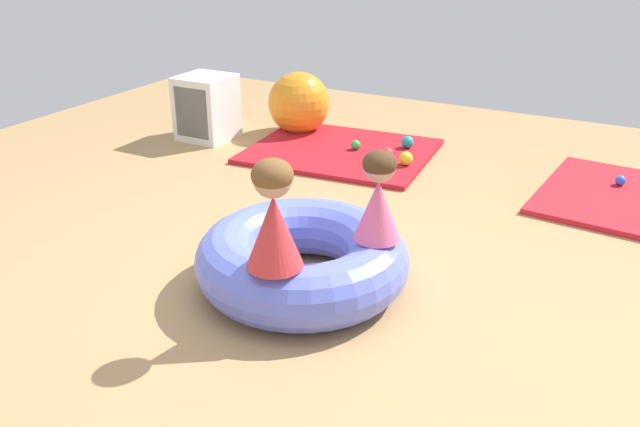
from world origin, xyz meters
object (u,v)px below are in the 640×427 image
play_ball_yellow (406,158)px  play_ball_teal (407,142)px  play_ball_red (387,154)px  storage_cube (205,108)px  play_ball_orange (301,122)px  inflatable_cushion (302,259)px  exercise_ball_large (299,103)px  child_in_red (274,216)px  play_ball_blue (620,181)px  play_ball_green (356,145)px  child_in_pink (378,197)px

play_ball_yellow → play_ball_teal: play_ball_yellow is taller
play_ball_red → storage_cube: bearing=-175.6°
play_ball_orange → inflatable_cushion: bearing=-60.3°
exercise_ball_large → child_in_red: bearing=-62.3°
play_ball_blue → play_ball_green: (-2.04, -0.18, 0.00)m
child_in_red → play_ball_blue: (1.30, 2.65, -0.51)m
play_ball_yellow → play_ball_green: bearing=162.8°
play_ball_red → child_in_pink: bearing=-69.1°
play_ball_red → storage_cube: 1.71m
inflatable_cushion → play_ball_green: bearing=107.7°
child_in_pink → play_ball_green: size_ratio=5.78×
storage_cube → play_ball_orange: bearing=45.2°
inflatable_cushion → play_ball_blue: 2.65m
play_ball_teal → storage_cube: 1.81m
child_in_pink → exercise_ball_large: child_in_pink is taller
play_ball_blue → storage_cube: bearing=-173.0°
exercise_ball_large → play_ball_green: bearing=-22.3°
play_ball_yellow → storage_cube: storage_cube is taller
child_in_red → child_in_pink: child_in_red is taller
play_ball_yellow → storage_cube: 1.88m
play_ball_blue → play_ball_green: size_ratio=0.90×
play_ball_green → exercise_ball_large: exercise_ball_large is taller
child_in_red → play_ball_blue: child_in_red is taller
child_in_red → child_in_pink: size_ratio=1.13×
play_ball_green → play_ball_orange: 0.84m
play_ball_blue → play_ball_green: bearing=-175.0°
play_ball_green → play_ball_teal: (0.37, 0.24, 0.01)m
play_ball_red → storage_cube: (-1.69, -0.13, 0.19)m
exercise_ball_large → storage_cube: (-0.65, -0.53, -0.00)m
play_ball_yellow → play_ball_red: (-0.18, 0.05, -0.00)m
play_ball_yellow → play_ball_blue: size_ratio=1.51×
child_in_red → play_ball_teal: (-0.37, 2.72, -0.50)m
child_in_pink → storage_cube: 2.99m
play_ball_orange → play_ball_yellow: bearing=-23.5°
child_in_red → play_ball_yellow: (-0.23, 2.32, -0.49)m
child_in_pink → play_ball_blue: child_in_pink is taller
play_ball_yellow → play_ball_teal: bearing=109.5°
play_ball_yellow → play_ball_green: size_ratio=1.36×
exercise_ball_large → storage_cube: 0.84m
child_in_red → play_ball_green: size_ratio=6.53×
exercise_ball_large → storage_cube: size_ratio=1.00×
inflatable_cushion → child_in_red: 0.58m
child_in_pink → play_ball_orange: (-1.79, 2.37, -0.48)m
play_ball_red → play_ball_orange: (-1.07, 0.50, -0.01)m
play_ball_teal → play_ball_orange: 1.12m
inflatable_cushion → play_ball_yellow: size_ratio=10.37×
inflatable_cushion → play_ball_orange: size_ratio=15.88×
inflatable_cushion → storage_cube: 2.75m
inflatable_cushion → play_ball_orange: bearing=119.7°
play_ball_yellow → exercise_ball_large: (-1.22, 0.45, 0.19)m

